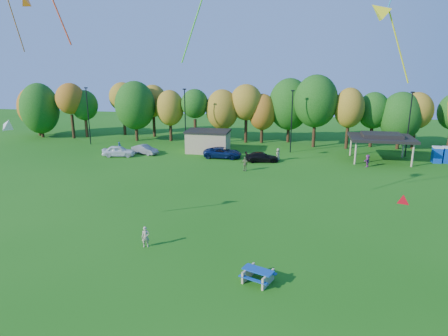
% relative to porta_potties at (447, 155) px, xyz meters
% --- Properties ---
extents(ground, '(160.00, 160.00, 0.00)m').
position_rel_porta_potties_xyz_m(ground, '(-22.55, -37.58, -1.10)').
color(ground, '#19600F').
rests_on(ground, ground).
extents(tree_line, '(93.57, 10.55, 11.15)m').
position_rel_porta_potties_xyz_m(tree_line, '(-23.58, 7.93, 4.82)').
color(tree_line, black).
rests_on(tree_line, ground).
extents(lamp_posts, '(64.50, 0.25, 9.09)m').
position_rel_porta_potties_xyz_m(lamp_posts, '(-20.55, 2.42, 3.80)').
color(lamp_posts, black).
rests_on(lamp_posts, ground).
extents(utility_building, '(6.30, 4.30, 3.25)m').
position_rel_porta_potties_xyz_m(utility_building, '(-32.55, 0.42, 0.54)').
color(utility_building, tan).
rests_on(utility_building, ground).
extents(pavilion, '(8.20, 6.20, 3.77)m').
position_rel_porta_potties_xyz_m(pavilion, '(-8.55, -0.58, 2.13)').
color(pavilion, tan).
rests_on(pavilion, ground).
extents(porta_potties, '(3.75, 1.78, 2.18)m').
position_rel_porta_potties_xyz_m(porta_potties, '(0.00, 0.00, 0.00)').
color(porta_potties, '#0D3EB1').
rests_on(porta_potties, ground).
extents(picnic_table, '(2.35, 2.16, 0.82)m').
position_rel_porta_potties_xyz_m(picnic_table, '(-21.62, -34.08, -0.62)').
color(picnic_table, tan).
rests_on(picnic_table, ground).
extents(kite_flyer, '(0.66, 0.55, 1.56)m').
position_rel_porta_potties_xyz_m(kite_flyer, '(-30.17, -30.82, -0.32)').
color(kite_flyer, tan).
rests_on(kite_flyer, ground).
extents(car_a, '(4.79, 2.60, 1.54)m').
position_rel_porta_potties_xyz_m(car_a, '(-44.40, -4.61, -0.33)').
color(car_a, white).
rests_on(car_a, ground).
extents(car_b, '(4.29, 2.68, 1.33)m').
position_rel_porta_potties_xyz_m(car_b, '(-41.29, -2.61, -0.43)').
color(car_b, gray).
rests_on(car_b, ground).
extents(car_c, '(5.28, 2.46, 1.46)m').
position_rel_porta_potties_xyz_m(car_c, '(-29.78, -2.77, -0.37)').
color(car_c, '#0C1E4D').
rests_on(car_c, ground).
extents(car_d, '(4.73, 2.65, 1.29)m').
position_rel_porta_potties_xyz_m(car_d, '(-24.21, -4.01, -0.45)').
color(car_d, black).
rests_on(car_d, ground).
extents(far_person_0, '(0.94, 0.91, 1.53)m').
position_rel_porta_potties_xyz_m(far_person_0, '(-45.49, -2.12, -0.33)').
color(far_person_0, '#517EB2').
rests_on(far_person_0, ground).
extents(far_person_2, '(0.70, 0.92, 1.68)m').
position_rel_porta_potties_xyz_m(far_person_2, '(-22.08, -2.93, -0.26)').
color(far_person_2, gray).
rests_on(far_person_2, ground).
extents(far_person_3, '(1.12, 0.76, 1.76)m').
position_rel_porta_potties_xyz_m(far_person_3, '(-25.81, -8.92, -0.22)').
color(far_person_3, olive).
rests_on(far_person_3, ground).
extents(far_person_4, '(1.07, 1.54, 1.60)m').
position_rel_porta_potties_xyz_m(far_person_4, '(-10.67, -4.14, -0.30)').
color(far_person_4, '#963E8B').
rests_on(far_person_4, ground).
extents(kite_3, '(1.19, 3.14, 5.32)m').
position_rel_porta_potties_xyz_m(kite_3, '(-45.24, -20.21, 17.37)').
color(kite_3, orange).
extents(kite_5, '(2.09, 1.31, 3.37)m').
position_rel_porta_potties_xyz_m(kite_5, '(-39.84, -31.34, 7.71)').
color(kite_5, silver).
extents(kite_6, '(1.08, 1.23, 1.01)m').
position_rel_porta_potties_xyz_m(kite_6, '(-13.52, -33.02, 4.52)').
color(kite_6, red).
extents(kite_9, '(3.26, 1.30, 5.47)m').
position_rel_porta_potties_xyz_m(kite_9, '(-14.83, -26.99, 15.17)').
color(kite_9, yellow).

